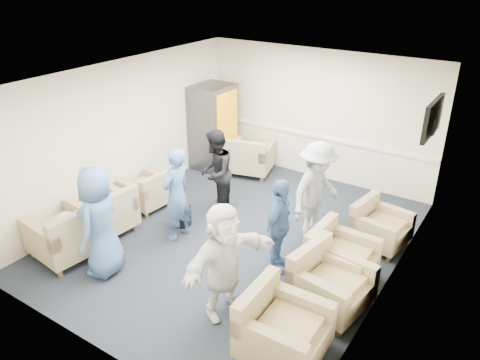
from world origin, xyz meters
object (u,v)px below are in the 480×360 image
Objects in this scene: armchair_right_midnear at (327,284)px; person_front_right at (224,261)px; armchair_right_far at (378,227)px; armchair_left_far at (149,192)px; armchair_right_midfar at (338,258)px; armchair_left_mid at (105,215)px; armchair_right_near at (279,330)px; person_front_left at (100,222)px; armchair_corner at (250,158)px; vending_machine at (214,127)px; person_mid_right at (279,226)px; person_back_left at (216,173)px; armchair_left_near at (68,236)px; person_back_right at (316,191)px; person_mid_left at (176,195)px.

armchair_right_midnear is 0.64× the size of person_front_right.
armchair_right_far is (0.07, 1.87, -0.04)m from armchair_right_midnear.
armchair_right_midfar is (3.83, -0.10, 0.03)m from armchair_left_far.
armchair_right_far is 2.97m from person_front_right.
armchair_right_midnear is at bearing 100.05° from armchair_left_mid.
person_front_left reaches higher than armchair_right_near.
armchair_right_far is at bearing -5.07° from armchair_right_near.
armchair_corner is (-3.04, 4.17, -0.00)m from armchair_right_near.
vending_machine is 4.05m from person_mid_right.
vending_machine is 1.17× the size of person_back_left.
person_front_right reaches higher than armchair_right_midfar.
armchair_left_far is 4.16m from armchair_right_far.
person_front_left reaches higher than armchair_left_near.
armchair_corner is (0.67, 4.22, -0.02)m from armchair_left_near.
armchair_right_near reaches higher than armchair_right_midfar.
person_mid_right is (1.81, -0.92, -0.05)m from person_back_left.
armchair_left_near reaches higher than armchair_right_near.
armchair_left_mid is 1.10× the size of armchair_right_midfar.
armchair_left_mid is 0.62× the size of person_back_left.
person_front_left is 3.40m from person_back_right.
armchair_right_midnear is 2.84m from person_mid_left.
armchair_right_midfar is at bearing 19.13° from armchair_right_midnear.
person_mid_right is at bearing 109.04° from armchair_left_mid.
armchair_left_mid is 1.04× the size of armchair_right_near.
person_mid_left reaches higher than armchair_left_near.
armchair_right_midnear is 1.15× the size of armchair_right_midfar.
armchair_right_near reaches higher than armchair_corner.
vending_machine is 4.84m from person_front_right.
person_mid_left is 1.00× the size of person_front_right.
armchair_right_far is 4.36m from person_front_left.
person_back_right reaches higher than armchair_corner.
armchair_left_near is 3.71m from armchair_right_near.
armchair_right_near is at bearing -46.18° from vending_machine.
person_back_left is (1.28, -1.70, -0.14)m from vending_machine.
armchair_right_midfar is 0.55× the size of person_mid_left.
armchair_left_mid is at bearing 103.54° from armchair_right_midnear.
armchair_right_far is (3.97, 2.20, -0.04)m from armchair_left_mid.
vending_machine reaches higher than armchair_left_far.
armchair_left_near reaches higher than armchair_right_midnear.
person_mid_left is at bearing 71.50° from person_front_right.
armchair_right_far is at bearing 78.34° from person_back_left.
person_back_left reaches higher than armchair_left_far.
armchair_corner is at bearing 34.66° from armchair_right_near.
armchair_corner is 0.65× the size of person_back_right.
armchair_right_midfar is 0.80× the size of armchair_corner.
armchair_right_midfar is 0.52× the size of person_back_right.
armchair_left_near is 1.26× the size of armchair_left_far.
person_front_left reaches higher than person_back_left.
person_mid_left is at bearing 149.48° from person_front_left.
armchair_right_near is 0.55× the size of person_back_right.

